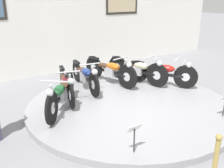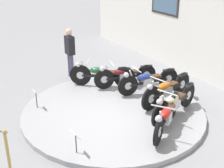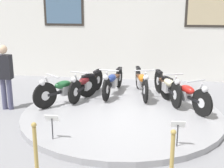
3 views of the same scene
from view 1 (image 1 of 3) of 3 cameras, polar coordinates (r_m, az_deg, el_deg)
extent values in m
plane|color=gray|center=(6.24, 3.87, -5.17)|extent=(60.00, 60.00, 0.00)
cylinder|color=#99999E|center=(6.22, 3.89, -4.62)|extent=(4.77, 4.77, 0.13)
cube|color=white|center=(9.01, -11.22, 15.96)|extent=(14.00, 0.20, 4.26)
cube|color=#2D2823|center=(10.09, 2.22, 17.79)|extent=(1.40, 0.02, 1.00)
cube|color=#C6B289|center=(10.09, 2.24, 17.78)|extent=(1.24, 0.02, 0.84)
cylinder|color=black|center=(5.22, -12.98, -5.13)|extent=(0.46, 0.55, 0.66)
cylinder|color=silver|center=(5.22, -12.98, -5.13)|extent=(0.20, 0.22, 0.23)
cylinder|color=black|center=(6.42, -9.26, -0.27)|extent=(0.46, 0.55, 0.66)
cylinder|color=silver|center=(6.42, -9.26, -0.27)|extent=(0.20, 0.22, 0.23)
cube|color=black|center=(5.81, -10.93, -2.45)|extent=(0.84, 1.00, 0.07)
cube|color=silver|center=(5.77, -11.05, -2.41)|extent=(0.36, 0.37, 0.24)
ellipsoid|color=#1E562D|center=(5.62, -11.44, -1.26)|extent=(0.47, 0.51, 0.20)
cube|color=#472D1E|center=(5.96, -10.43, -0.43)|extent=(0.36, 0.37, 0.07)
cube|color=black|center=(6.33, -9.40, 2.13)|extent=(0.31, 0.34, 0.06)
cylinder|color=silver|center=(5.27, -12.65, -2.49)|extent=(0.19, 0.22, 0.54)
cylinder|color=silver|center=(5.28, -12.49, 0.56)|extent=(0.44, 0.37, 0.03)
sphere|color=silver|center=(5.04, -13.48, -1.87)|extent=(0.15, 0.15, 0.15)
cylinder|color=black|center=(5.85, -8.87, -2.40)|extent=(0.22, 0.61, 0.62)
cylinder|color=silver|center=(5.85, -8.87, -2.40)|extent=(0.12, 0.23, 0.22)
cylinder|color=black|center=(7.11, -10.74, 1.39)|extent=(0.22, 0.61, 0.62)
cylinder|color=silver|center=(7.11, -10.74, 1.39)|extent=(0.12, 0.23, 0.22)
cube|color=black|center=(6.48, -9.90, -0.32)|extent=(0.40, 1.22, 0.07)
cube|color=silver|center=(6.43, -9.85, -0.26)|extent=(0.28, 0.36, 0.24)
ellipsoid|color=maroon|center=(6.29, -9.79, 0.83)|extent=(0.34, 0.52, 0.20)
cube|color=#472D1E|center=(6.64, -10.26, 1.42)|extent=(0.28, 0.36, 0.07)
cube|color=black|center=(7.04, -10.87, 3.44)|extent=(0.19, 0.37, 0.06)
cylinder|color=silver|center=(5.92, -9.22, -0.09)|extent=(0.11, 0.25, 0.54)
cylinder|color=silver|center=(5.94, -9.52, 2.60)|extent=(0.53, 0.17, 0.03)
sphere|color=silver|center=(5.68, -8.94, 0.59)|extent=(0.15, 0.15, 0.15)
cylinder|color=black|center=(6.45, -3.94, -0.14)|extent=(0.14, 0.62, 0.62)
cylinder|color=silver|center=(6.45, -3.94, -0.14)|extent=(0.10, 0.23, 0.22)
cylinder|color=black|center=(7.67, -7.67, 2.85)|extent=(0.14, 0.62, 0.62)
cylinder|color=silver|center=(7.67, -7.67, 2.85)|extent=(0.10, 0.23, 0.22)
cube|color=black|center=(7.05, -5.97, 1.48)|extent=(0.25, 1.24, 0.07)
cube|color=silver|center=(7.01, -5.86, 1.55)|extent=(0.24, 0.35, 0.24)
ellipsoid|color=navy|center=(6.87, -5.62, 2.60)|extent=(0.29, 0.51, 0.20)
cube|color=#472D1E|center=(7.21, -6.59, 3.02)|extent=(0.24, 0.35, 0.07)
cube|color=black|center=(7.60, -7.76, 4.76)|extent=(0.15, 0.37, 0.06)
cylinder|color=silver|center=(6.52, -4.46, 1.91)|extent=(0.08, 0.25, 0.54)
cylinder|color=silver|center=(6.55, -4.86, 4.33)|extent=(0.54, 0.11, 0.03)
sphere|color=silver|center=(6.29, -3.80, 2.62)|extent=(0.15, 0.15, 0.15)
cylinder|color=black|center=(6.98, 3.34, 1.59)|extent=(0.18, 0.67, 0.67)
cylinder|color=silver|center=(6.98, 3.34, 1.59)|extent=(0.11, 0.24, 0.24)
cylinder|color=black|center=(7.91, -3.92, 3.67)|extent=(0.18, 0.67, 0.67)
cylinder|color=silver|center=(7.91, -3.92, 3.67)|extent=(0.11, 0.24, 0.24)
cube|color=black|center=(7.43, -0.52, 2.70)|extent=(0.30, 1.23, 0.07)
cube|color=silver|center=(7.40, -0.30, 2.79)|extent=(0.26, 0.35, 0.24)
ellipsoid|color=#D16619|center=(7.29, 0.25, 3.84)|extent=(0.31, 0.51, 0.20)
cube|color=#472D1E|center=(7.55, -1.68, 4.05)|extent=(0.26, 0.35, 0.07)
cube|color=black|center=(7.84, -3.97, 5.68)|extent=(0.17, 0.37, 0.06)
cylinder|color=silver|center=(7.02, 2.47, 3.40)|extent=(0.09, 0.25, 0.54)
cylinder|color=silver|center=(7.03, 1.86, 5.62)|extent=(0.54, 0.13, 0.03)
sphere|color=silver|center=(6.85, 3.76, 4.19)|extent=(0.15, 0.15, 0.15)
cylinder|color=black|center=(7.22, 9.76, 1.90)|extent=(0.25, 0.65, 0.67)
cylinder|color=silver|center=(7.22, 9.76, 1.90)|extent=(0.13, 0.24, 0.23)
cylinder|color=black|center=(7.93, 1.26, 3.72)|extent=(0.25, 0.65, 0.67)
cylinder|color=silver|center=(7.93, 1.26, 3.72)|extent=(0.13, 0.24, 0.23)
cube|color=black|center=(7.55, 5.31, 2.86)|extent=(0.44, 1.21, 0.07)
cube|color=silver|center=(7.53, 5.57, 2.95)|extent=(0.29, 0.36, 0.24)
ellipsoid|color=beige|center=(7.43, 6.25, 4.00)|extent=(0.35, 0.52, 0.20)
cube|color=#472D1E|center=(7.64, 3.97, 4.16)|extent=(0.29, 0.36, 0.07)
cube|color=black|center=(7.86, 1.28, 5.72)|extent=(0.20, 0.37, 0.06)
cylinder|color=silver|center=(7.23, 8.82, 3.63)|extent=(0.12, 0.25, 0.54)
cylinder|color=silver|center=(7.22, 8.19, 5.77)|extent=(0.53, 0.19, 0.03)
sphere|color=silver|center=(7.10, 10.33, 4.43)|extent=(0.15, 0.15, 0.15)
cylinder|color=black|center=(7.28, 15.73, 1.49)|extent=(0.40, 0.57, 0.64)
cylinder|color=silver|center=(7.28, 15.73, 1.49)|extent=(0.18, 0.22, 0.22)
cylinder|color=black|center=(7.54, 5.53, 2.72)|extent=(0.40, 0.57, 0.64)
cylinder|color=silver|center=(7.54, 5.53, 2.72)|extent=(0.18, 0.22, 0.22)
cube|color=black|center=(7.38, 10.54, 2.12)|extent=(0.75, 1.07, 0.07)
cube|color=silver|center=(7.36, 10.85, 2.24)|extent=(0.34, 0.38, 0.24)
ellipsoid|color=red|center=(7.30, 11.70, 3.35)|extent=(0.45, 0.52, 0.20)
cube|color=#472D1E|center=(7.39, 8.94, 3.36)|extent=(0.34, 0.38, 0.07)
cube|color=black|center=(7.47, 5.60, 4.74)|extent=(0.28, 0.36, 0.06)
cylinder|color=silver|center=(7.24, 14.70, 3.14)|extent=(0.18, 0.23, 0.54)
cylinder|color=silver|center=(7.19, 14.02, 5.24)|extent=(0.47, 0.33, 0.03)
sphere|color=silver|center=(7.18, 16.44, 4.02)|extent=(0.15, 0.15, 0.15)
cylinder|color=#333338|center=(4.28, 4.85, -12.16)|extent=(0.02, 0.02, 0.42)
cube|color=white|center=(4.17, 4.94, -9.52)|extent=(0.26, 0.11, 0.15)
cylinder|color=#333338|center=(5.91, 23.22, -4.62)|extent=(0.02, 0.02, 0.42)
sphere|color=tan|center=(3.32, 22.28, -10.70)|extent=(0.08, 0.08, 0.08)
camera|label=2|loc=(9.76, 56.69, 19.79)|focal=50.00mm
camera|label=3|loc=(4.87, 88.30, 3.24)|focal=50.00mm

